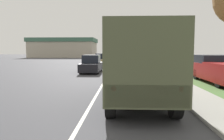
# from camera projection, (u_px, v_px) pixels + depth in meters

# --- Properties ---
(ground_plane) EXTENTS (180.00, 180.00, 0.00)m
(ground_plane) POSITION_uv_depth(u_px,v_px,m) (115.00, 63.00, 38.77)
(ground_plane) COLOR #424247
(lane_centre_stripe) EXTENTS (0.12, 120.00, 0.00)m
(lane_centre_stripe) POSITION_uv_depth(u_px,v_px,m) (115.00, 63.00, 38.77)
(lane_centre_stripe) COLOR silver
(lane_centre_stripe) RESTS_ON ground
(sidewalk_right) EXTENTS (1.80, 120.00, 0.12)m
(sidewalk_right) POSITION_uv_depth(u_px,v_px,m) (141.00, 62.00, 38.56)
(sidewalk_right) COLOR #9E9B93
(sidewalk_right) RESTS_ON ground
(grass_strip_right) EXTENTS (7.00, 120.00, 0.02)m
(grass_strip_right) POSITION_uv_depth(u_px,v_px,m) (166.00, 63.00, 38.36)
(grass_strip_right) COLOR #4C7538
(grass_strip_right) RESTS_ON ground
(military_truck) EXTENTS (2.30, 6.51, 2.97)m
(military_truck) POSITION_uv_depth(u_px,v_px,m) (138.00, 62.00, 8.69)
(military_truck) COLOR #606647
(military_truck) RESTS_ON ground
(car_nearest_ahead) EXTENTS (1.77, 4.65, 1.71)m
(car_nearest_ahead) POSITION_uv_depth(u_px,v_px,m) (91.00, 65.00, 21.15)
(car_nearest_ahead) COLOR black
(car_nearest_ahead) RESTS_ON ground
(car_second_ahead) EXTENTS (1.87, 4.67, 1.74)m
(car_second_ahead) POSITION_uv_depth(u_px,v_px,m) (102.00, 60.00, 31.04)
(car_second_ahead) COLOR tan
(car_second_ahead) RESTS_ON ground
(pickup_truck) EXTENTS (1.92, 5.71, 1.78)m
(pickup_truck) POSITION_uv_depth(u_px,v_px,m) (218.00, 70.00, 14.18)
(pickup_truck) COLOR maroon
(pickup_truck) RESTS_ON grass_strip_right
(building_distant) EXTENTS (20.69, 12.66, 6.07)m
(building_distant) POSITION_uv_depth(u_px,v_px,m) (64.00, 48.00, 70.90)
(building_distant) COLOR #B2A893
(building_distant) RESTS_ON ground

